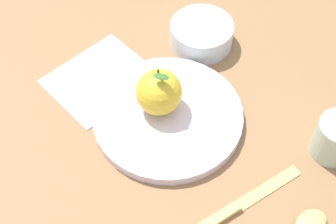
% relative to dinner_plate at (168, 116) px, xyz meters
% --- Properties ---
extents(ground_plane, '(2.40, 2.40, 0.00)m').
position_rel_dinner_plate_xyz_m(ground_plane, '(0.05, -0.00, -0.01)').
color(ground_plane, olive).
extents(dinner_plate, '(0.24, 0.24, 0.02)m').
position_rel_dinner_plate_xyz_m(dinner_plate, '(0.00, 0.00, 0.00)').
color(dinner_plate, silver).
rests_on(dinner_plate, ground_plane).
extents(apple, '(0.07, 0.07, 0.09)m').
position_rel_dinner_plate_xyz_m(apple, '(-0.02, -0.01, 0.04)').
color(apple, gold).
rests_on(apple, dinner_plate).
extents(side_bowl, '(0.11, 0.11, 0.04)m').
position_rel_dinner_plate_xyz_m(side_bowl, '(-0.13, 0.13, 0.02)').
color(side_bowl, silver).
rests_on(side_bowl, ground_plane).
extents(cup, '(0.06, 0.06, 0.07)m').
position_rel_dinner_plate_xyz_m(cup, '(0.16, 0.20, 0.03)').
color(cup, '#B2C6B2').
rests_on(cup, ground_plane).
extents(knife, '(0.04, 0.20, 0.01)m').
position_rel_dinner_plate_xyz_m(knife, '(0.18, 0.02, -0.01)').
color(knife, '#D8B766').
rests_on(knife, ground_plane).
extents(linen_napkin, '(0.18, 0.20, 0.00)m').
position_rel_dinner_plate_xyz_m(linen_napkin, '(-0.13, -0.07, -0.01)').
color(linen_napkin, beige).
rests_on(linen_napkin, ground_plane).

